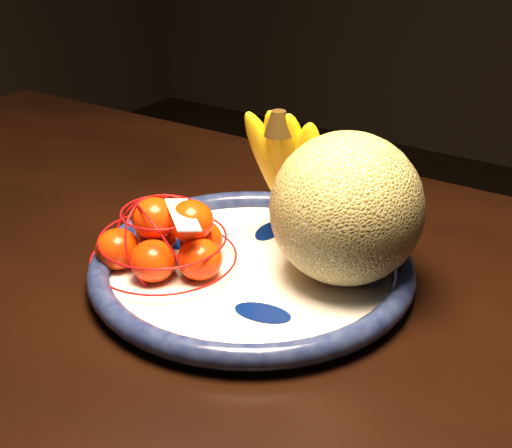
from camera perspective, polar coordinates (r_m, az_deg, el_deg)
The scene contains 6 objects.
dining_table at distance 1.00m, azimuth -9.02°, elevation -5.48°, with size 1.42×0.86×0.71m.
fruit_bowl at distance 0.87m, azimuth -0.37°, elevation -3.48°, with size 0.39×0.39×0.03m.
cantaloupe at distance 0.81m, azimuth 7.25°, elevation 1.24°, with size 0.18×0.18×0.18m, color olive.
banana_bunch at distance 0.89m, azimuth 2.87°, elevation 4.53°, with size 0.13×0.12×0.20m.
mandarin_bag at distance 0.86m, azimuth -7.16°, elevation -1.34°, with size 0.21×0.21×0.11m.
price_tag at distance 0.82m, azimuth -5.88°, elevation 0.74°, with size 0.07×0.03×0.00m, color white.
Camera 1 is at (0.53, -0.72, 1.16)m, focal length 50.00 mm.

